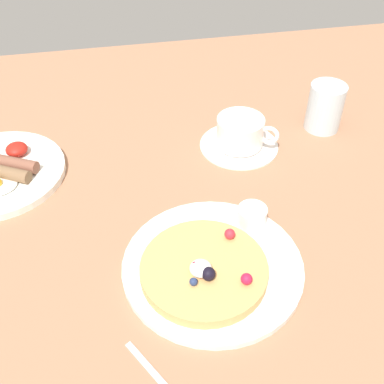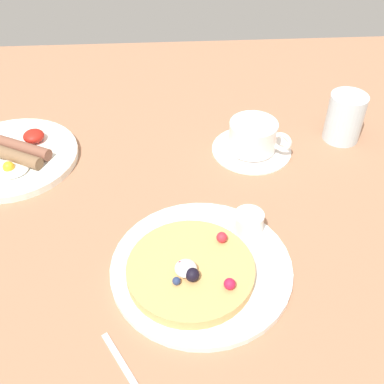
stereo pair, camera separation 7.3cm
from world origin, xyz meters
The scene contains 9 objects.
ground_plane centered at (0.00, 0.00, -1.50)cm, with size 186.89×127.12×3.00cm, color #A67153.
pancake_plate centered at (7.17, -11.90, 0.54)cm, with size 25.75×25.75×1.09cm, color white.
pancake_with_berries centered at (5.58, -13.45, 2.04)cm, with size 17.70×17.70×3.56cm.
syrup_ramekin centered at (14.78, -5.27, 2.67)cm, with size 4.48×4.48×3.08cm.
breakfast_plate centered at (-25.17, 15.49, 0.66)cm, with size 23.54×23.54×1.33cm, color white.
fried_breakfast centered at (-23.25, 14.86, 2.32)cm, with size 11.82×13.42×2.44cm.
coffee_saucer centered at (18.69, 15.79, 0.33)cm, with size 14.75×14.75×0.67cm, color white.
coffee_cup centered at (18.81, 15.73, 3.44)cm, with size 10.97×8.76×5.35cm.
water_glass centered at (36.41, 18.79, 4.61)cm, with size 6.87×6.87×9.22cm, color silver.
Camera 2 is at (3.21, -54.58, 53.59)cm, focal length 44.42 mm.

